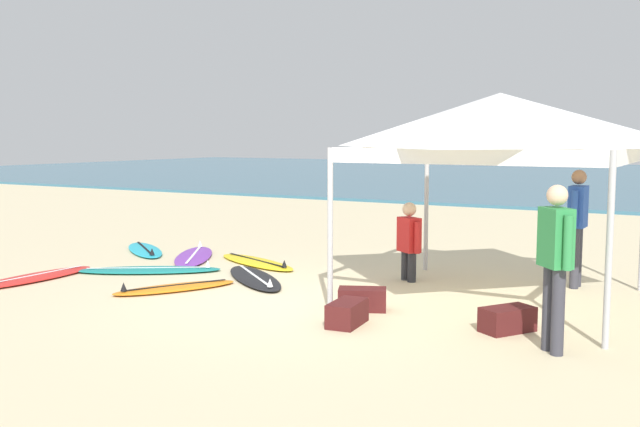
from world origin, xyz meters
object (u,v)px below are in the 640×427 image
surfboard_cyan (145,250)px  person_blue (578,220)px  surfboard_black (255,278)px  surfboard_orange (175,288)px  gear_bag_near_tent (507,319)px  surfboard_teal (149,270)px  person_green (555,256)px  gear_bag_by_pole (362,299)px  surfboard_red (34,277)px  canopy_tent (499,121)px  surfboard_yellow (257,262)px  surfboard_purple (194,256)px  gear_bag_on_sand (347,313)px  person_red (409,238)px

surfboard_cyan → person_blue: (7.73, 0.65, 0.95)m
surfboard_black → surfboard_orange: bearing=-116.9°
surfboard_cyan → gear_bag_near_tent: 7.84m
surfboard_teal → person_green: (6.62, -1.27, 0.95)m
surfboard_cyan → person_blue: 7.81m
surfboard_teal → gear_bag_by_pole: (4.14, -0.61, 0.10)m
gear_bag_near_tent → surfboard_red: bearing=-174.9°
canopy_tent → surfboard_yellow: (-4.35, 0.71, -2.35)m
surfboard_black → surfboard_purple: 2.38m
gear_bag_on_sand → surfboard_purple: bearing=148.7°
surfboard_teal → gear_bag_by_pole: gear_bag_by_pole is taller
surfboard_teal → person_green: bearing=-10.9°
surfboard_red → gear_bag_by_pole: 5.29m
person_red → gear_bag_by_pole: (0.21, -2.01, -0.52)m
canopy_tent → person_red: size_ratio=2.81×
canopy_tent → surfboard_teal: (-5.44, -0.76, -2.35)m
surfboard_black → person_blue: size_ratio=1.16×
gear_bag_on_sand → surfboard_red: bearing=-180.0°
surfboard_orange → person_blue: (4.94, 3.03, 0.95)m
surfboard_orange → surfboard_purple: bearing=123.7°
canopy_tent → surfboard_orange: 5.05m
surfboard_yellow → person_green: person_green is taller
surfboard_yellow → person_blue: 5.26m
gear_bag_near_tent → surfboard_purple: bearing=161.2°
surfboard_orange → gear_bag_near_tent: gear_bag_near_tent is taller
canopy_tent → person_green: bearing=-60.0°
canopy_tent → person_blue: (0.78, 1.41, -1.40)m
surfboard_black → canopy_tent: bearing=7.4°
surfboard_red → surfboard_cyan: (-0.41, 2.86, 0.00)m
gear_bag_by_pole → surfboard_black: bearing=158.3°
surfboard_cyan → gear_bag_by_pole: bearing=-20.6°
surfboard_red → surfboard_purple: bearing=72.6°
surfboard_cyan → gear_bag_near_tent: size_ratio=3.20×
canopy_tent → gear_bag_by_pole: 2.94m
gear_bag_by_pole → person_green: bearing=-15.0°
surfboard_black → surfboard_teal: bearing=-171.0°
surfboard_purple → person_blue: bearing=6.7°
person_green → surfboard_black: bearing=161.7°
canopy_tent → person_blue: bearing=61.2°
surfboard_red → surfboard_orange: size_ratio=1.19×
surfboard_yellow → person_green: size_ratio=1.24×
surfboard_teal → person_blue: (6.22, 2.17, 0.95)m
person_red → gear_bag_on_sand: person_red is taller
surfboard_purple → person_green: (6.86, -2.68, 0.95)m
person_red → gear_bag_near_tent: person_red is taller
person_red → person_blue: bearing=18.4°
surfboard_yellow → gear_bag_near_tent: 5.37m
surfboard_teal → person_blue: person_blue is taller
surfboard_black → person_green: (4.76, -1.57, 0.95)m
canopy_tent → surfboard_purple: 6.18m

